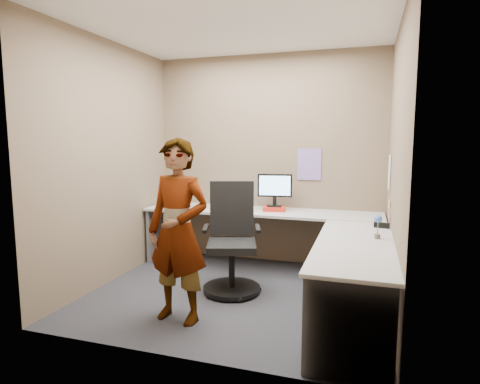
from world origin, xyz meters
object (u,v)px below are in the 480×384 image
(person, at_px, (178,231))
(desk, at_px, (286,234))
(office_chair, at_px, (232,248))
(monitor, at_px, (275,187))

(person, bearing_deg, desk, 63.09)
(office_chair, distance_m, person, 0.91)
(monitor, relative_size, office_chair, 0.37)
(person, bearing_deg, office_chair, 82.20)
(desk, xyz_separation_m, person, (-0.74, -1.09, 0.22))
(person, bearing_deg, monitor, 81.81)
(monitor, distance_m, person, 1.80)
(monitor, bearing_deg, person, -114.23)
(desk, relative_size, person, 1.84)
(desk, xyz_separation_m, office_chair, (-0.52, -0.28, -0.12))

